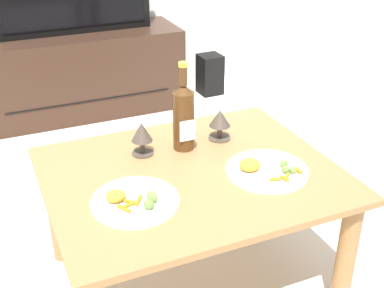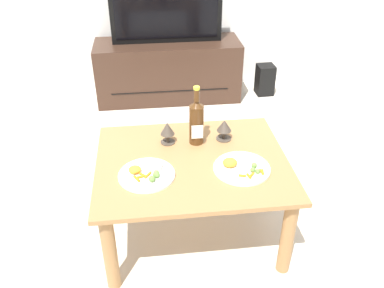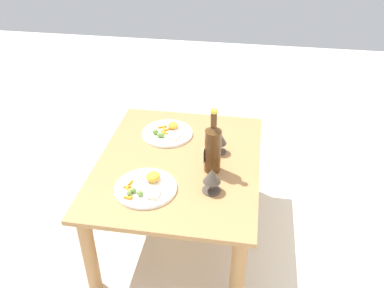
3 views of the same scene
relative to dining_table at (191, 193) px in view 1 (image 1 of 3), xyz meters
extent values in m
plane|color=beige|center=(0.00, 0.00, -0.41)|extent=(6.40, 6.40, 0.00)
cube|color=#9E7042|center=(0.00, 0.00, 0.08)|extent=(1.02, 0.83, 0.03)
cylinder|color=#9E7042|center=(0.45, -0.35, -0.17)|extent=(0.07, 0.07, 0.48)
cylinder|color=#9E7042|center=(-0.45, 0.35, -0.17)|extent=(0.07, 0.07, 0.48)
cylinder|color=#9E7042|center=(0.45, 0.35, -0.17)|extent=(0.07, 0.07, 0.48)
cube|color=#382319|center=(-0.01, 1.84, -0.14)|extent=(1.32, 0.46, 0.55)
cube|color=black|center=(-0.01, 1.61, -0.25)|extent=(1.06, 0.01, 0.01)
cube|color=black|center=(0.93, 1.80, -0.27)|extent=(0.17, 0.17, 0.29)
cylinder|color=#4C2D14|center=(0.05, 0.18, 0.20)|extent=(0.08, 0.08, 0.23)
cone|color=#4C2D14|center=(0.05, 0.18, 0.33)|extent=(0.08, 0.08, 0.04)
cylinder|color=#4C2D14|center=(0.05, 0.18, 0.38)|extent=(0.03, 0.03, 0.07)
cylinder|color=yellow|center=(0.05, 0.18, 0.43)|extent=(0.03, 0.03, 0.02)
cube|color=silver|center=(0.05, 0.14, 0.18)|extent=(0.07, 0.00, 0.08)
cylinder|color=#473D33|center=(-0.12, 0.20, 0.09)|extent=(0.08, 0.08, 0.01)
cylinder|color=#473D33|center=(-0.12, 0.20, 0.12)|extent=(0.02, 0.02, 0.05)
cone|color=#473D33|center=(-0.12, 0.20, 0.18)|extent=(0.08, 0.08, 0.07)
cylinder|color=#473D33|center=(0.21, 0.20, 0.09)|extent=(0.09, 0.09, 0.01)
cylinder|color=#473D33|center=(0.21, 0.20, 0.12)|extent=(0.02, 0.02, 0.05)
cone|color=#473D33|center=(0.21, 0.20, 0.18)|extent=(0.08, 0.08, 0.07)
cylinder|color=white|center=(-0.24, -0.11, 0.10)|extent=(0.29, 0.29, 0.01)
torus|color=white|center=(-0.24, -0.11, 0.10)|extent=(0.28, 0.28, 0.01)
ellipsoid|color=orange|center=(-0.30, -0.09, 0.12)|extent=(0.06, 0.06, 0.04)
cube|color=beige|center=(-0.19, -0.06, 0.11)|extent=(0.08, 0.07, 0.02)
cylinder|color=orange|center=(-0.24, -0.13, 0.11)|extent=(0.04, 0.05, 0.01)
cylinder|color=orange|center=(-0.26, -0.12, 0.11)|extent=(0.04, 0.04, 0.01)
cylinder|color=orange|center=(-0.28, -0.14, 0.11)|extent=(0.05, 0.03, 0.01)
cylinder|color=orange|center=(-0.29, -0.15, 0.11)|extent=(0.04, 0.05, 0.01)
sphere|color=olive|center=(-0.20, -0.14, 0.12)|extent=(0.03, 0.03, 0.03)
sphere|color=olive|center=(-0.20, -0.14, 0.12)|extent=(0.03, 0.03, 0.03)
sphere|color=olive|center=(-0.20, -0.13, 0.12)|extent=(0.03, 0.03, 0.03)
sphere|color=olive|center=(-0.22, -0.17, 0.12)|extent=(0.03, 0.03, 0.03)
cylinder|color=white|center=(0.24, -0.11, 0.10)|extent=(0.30, 0.30, 0.01)
torus|color=white|center=(0.24, -0.11, 0.10)|extent=(0.29, 0.29, 0.01)
ellipsoid|color=orange|center=(0.19, -0.09, 0.12)|extent=(0.08, 0.07, 0.04)
cube|color=beige|center=(0.30, -0.06, 0.11)|extent=(0.07, 0.06, 0.02)
cylinder|color=orange|center=(0.23, -0.19, 0.11)|extent=(0.04, 0.02, 0.01)
cylinder|color=orange|center=(0.26, -0.20, 0.11)|extent=(0.02, 0.04, 0.01)
cylinder|color=orange|center=(0.28, -0.19, 0.11)|extent=(0.03, 0.03, 0.01)
cylinder|color=orange|center=(0.34, -0.17, 0.11)|extent=(0.02, 0.04, 0.01)
cylinder|color=orange|center=(0.33, -0.17, 0.11)|extent=(0.02, 0.04, 0.01)
sphere|color=olive|center=(0.29, -0.16, 0.11)|extent=(0.03, 0.03, 0.03)
sphere|color=olive|center=(0.31, -0.12, 0.12)|extent=(0.03, 0.03, 0.03)
sphere|color=olive|center=(0.31, -0.17, 0.11)|extent=(0.03, 0.03, 0.03)
camera|label=1|loc=(-0.63, -1.44, 1.02)|focal=47.93mm
camera|label=2|loc=(-0.22, -1.79, 1.33)|focal=38.38mm
camera|label=3|loc=(1.69, 0.34, 1.34)|focal=38.41mm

